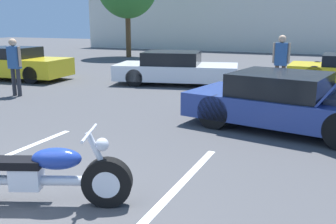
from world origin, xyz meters
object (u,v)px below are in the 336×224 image
Objects in this scene: spectator_by_show_car at (14,62)px; motorcycle at (37,175)px; show_car_hood_open at (288,102)px; parked_car_mid_left_row at (176,69)px; spectator_near_motorcycle at (281,59)px; parked_car_left_row at (15,64)px.

motorcycle is at bearing -43.05° from spectator_by_show_car.
motorcycle is 7.55m from spectator_by_show_car.
parked_car_mid_left_row is at bearing 144.52° from show_car_hood_open.
spectator_near_motorcycle is (-0.68, 4.06, 0.50)m from show_car_hood_open.
spectator_near_motorcycle is (1.67, 8.75, 0.69)m from motorcycle.
spectator_by_show_car reaches higher than parked_car_mid_left_row.
show_car_hood_open is at bearing 41.31° from motorcycle.
spectator_near_motorcycle is (3.67, -0.42, 0.53)m from parked_car_mid_left_row.
spectator_by_show_car is at bearing -153.25° from spectator_near_motorcycle.
parked_car_mid_left_row is 6.30m from parked_car_left_row.
show_car_hood_open is 4.15m from spectator_near_motorcycle.
motorcycle is 0.50× the size of parked_car_left_row.
motorcycle is 9.39m from parked_car_mid_left_row.
spectator_by_show_car is at bearing -172.92° from show_car_hood_open.
parked_car_left_row is at bearing 114.53° from motorcycle.
show_car_hood_open reaches higher than parked_car_mid_left_row.
motorcycle is at bearing -90.52° from parked_car_mid_left_row.
spectator_by_show_car is (-7.16, -3.61, -0.06)m from spectator_near_motorcycle.
spectator_near_motorcycle reaches higher than parked_car_mid_left_row.
parked_car_mid_left_row is 3.73m from spectator_near_motorcycle.
parked_car_left_row is (-6.12, -1.48, 0.05)m from parked_car_mid_left_row.
parked_car_left_row is 2.55× the size of spectator_by_show_car.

